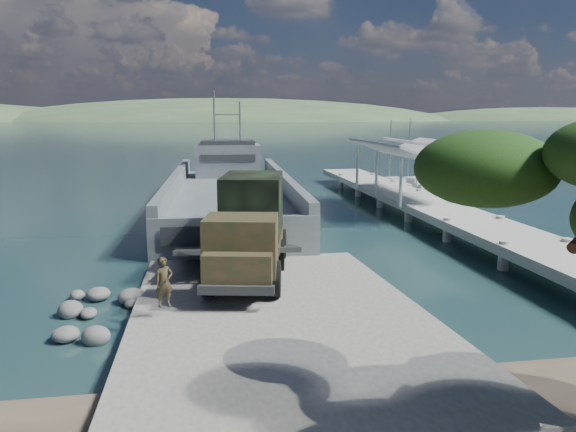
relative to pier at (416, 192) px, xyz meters
The scene contains 10 objects.
ground 22.89m from the pier, 124.71° to the right, with size 1400.00×1400.00×0.00m, color #1A3E3E.
boat_ramp 23.70m from the pier, 123.33° to the right, with size 10.00×18.00×0.50m, color slate.
shoreline_rocks 26.55m from the pier, 136.42° to the right, with size 3.20×5.60×0.90m, color #62625F, non-canonical shape.
distant_headlands 542.50m from the pier, 86.09° to the left, with size 1000.00×240.00×48.00m, color #365535, non-canonical shape.
pier is the anchor object (origin of this frame).
landing_craft 13.62m from the pier, 166.61° to the left, with size 9.83×33.96×9.99m.
military_truck 20.29m from the pier, 131.84° to the right, with size 4.29×9.09×4.06m.
soldier 26.07m from the pier, 130.19° to the right, with size 0.61×0.40×1.67m, color #23301A.
sailboat_near 14.56m from the pier, 70.48° to the left, with size 3.39×5.93×6.95m.
sailboat_far 14.33m from the pier, 77.75° to the left, with size 2.71×5.81×6.81m.
Camera 1 is at (-2.67, -19.43, 7.21)m, focal length 35.00 mm.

